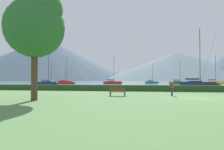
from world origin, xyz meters
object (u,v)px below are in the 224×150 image
(sailboat_slip_9, at_px, (214,82))
(sailboat_slip_7, at_px, (152,82))
(sailboat_slip_3, at_px, (198,84))
(person_seated_viewer, at_px, (172,87))
(sailboat_slip_0, at_px, (113,82))
(sailboat_slip_6, at_px, (64,82))
(park_tree, at_px, (37,24))
(sailboat_slip_5, at_px, (179,83))
(sailboat_slip_11, at_px, (47,83))
(sailboat_slip_4, at_px, (50,82))
(sailboat_slip_8, at_px, (66,82))
(park_bench_near_path, at_px, (117,91))

(sailboat_slip_9, bearing_deg, sailboat_slip_7, 163.63)
(sailboat_slip_3, distance_m, person_seated_viewer, 30.95)
(sailboat_slip_0, relative_size, person_seated_viewer, 6.74)
(sailboat_slip_6, xyz_separation_m, park_tree, (36.65, -91.36, 5.84))
(sailboat_slip_5, distance_m, sailboat_slip_6, 61.87)
(sailboat_slip_3, bearing_deg, park_tree, -111.10)
(sailboat_slip_0, relative_size, sailboat_slip_11, 0.90)
(sailboat_slip_6, relative_size, park_tree, 0.90)
(sailboat_slip_6, bearing_deg, sailboat_slip_4, -82.10)
(sailboat_slip_6, xyz_separation_m, sailboat_slip_7, (47.05, -8.10, -0.09))
(sailboat_slip_4, height_order, sailboat_slip_6, sailboat_slip_4)
(sailboat_slip_7, distance_m, sailboat_slip_8, 39.68)
(sailboat_slip_5, bearing_deg, park_bench_near_path, -110.07)
(sailboat_slip_6, relative_size, sailboat_slip_9, 0.71)
(sailboat_slip_9, bearing_deg, person_seated_viewer, -111.85)
(sailboat_slip_3, xyz_separation_m, sailboat_slip_5, (-0.24, 31.11, -0.14))
(sailboat_slip_7, xyz_separation_m, park_bench_near_path, (-4.35, -77.32, -0.03))
(sailboat_slip_8, height_order, park_tree, sailboat_slip_8)
(sailboat_slip_3, xyz_separation_m, sailboat_slip_9, (15.25, 40.28, -0.08))
(sailboat_slip_5, bearing_deg, sailboat_slip_7, 116.60)
(sailboat_slip_8, relative_size, park_bench_near_path, 6.08)
(sailboat_slip_5, relative_size, park_bench_near_path, 5.27)
(sailboat_slip_0, height_order, park_bench_near_path, sailboat_slip_0)
(sailboat_slip_8, height_order, sailboat_slip_9, sailboat_slip_9)
(sailboat_slip_6, height_order, park_bench_near_path, sailboat_slip_6)
(sailboat_slip_4, height_order, sailboat_slip_5, sailboat_slip_4)
(sailboat_slip_5, xyz_separation_m, person_seated_viewer, (-8.75, -60.72, 0.32))
(sailboat_slip_4, xyz_separation_m, park_tree, (33.90, -69.70, 5.80))
(sailboat_slip_9, bearing_deg, sailboat_slip_6, 166.13)
(sailboat_slip_0, bearing_deg, sailboat_slip_11, -129.76)
(park_bench_near_path, height_order, park_tree, park_tree)
(sailboat_slip_7, bearing_deg, sailboat_slip_0, -124.45)
(sailboat_slip_3, distance_m, sailboat_slip_5, 31.11)
(sailboat_slip_7, relative_size, park_tree, 0.91)
(sailboat_slip_7, xyz_separation_m, sailboat_slip_8, (-34.36, -19.86, 0.14))
(sailboat_slip_11, distance_m, park_bench_near_path, 50.23)
(sailboat_slip_6, bearing_deg, park_tree, -67.50)
(person_seated_viewer, bearing_deg, sailboat_slip_9, 59.99)
(sailboat_slip_9, bearing_deg, sailboat_slip_0, -168.38)
(sailboat_slip_5, distance_m, person_seated_viewer, 61.35)
(sailboat_slip_9, relative_size, park_tree, 1.27)
(sailboat_slip_4, bearing_deg, park_bench_near_path, -58.28)
(sailboat_slip_7, bearing_deg, park_bench_near_path, -84.80)
(park_bench_near_path, relative_size, person_seated_viewer, 1.09)
(sailboat_slip_5, bearing_deg, sailboat_slip_3, -96.42)
(park_bench_near_path, xyz_separation_m, park_tree, (-6.05, -5.94, 5.95))
(sailboat_slip_6, height_order, sailboat_slip_11, sailboat_slip_11)
(sailboat_slip_4, relative_size, person_seated_viewer, 5.81)
(sailboat_slip_7, relative_size, sailboat_slip_9, 0.72)
(sailboat_slip_0, distance_m, sailboat_slip_7, 22.88)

